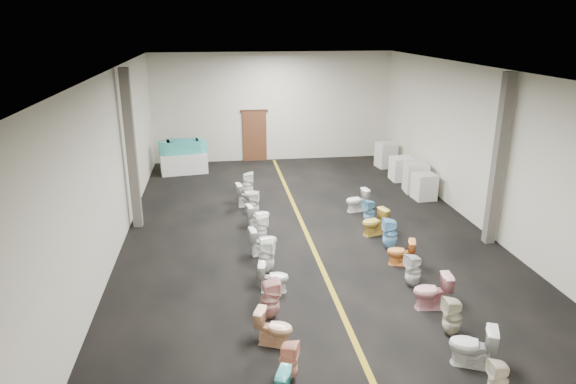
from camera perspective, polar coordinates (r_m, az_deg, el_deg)
name	(u,v)px	position (r m, az deg, el deg)	size (l,w,h in m)	color
floor	(305,230)	(14.68, 1.90, -4.24)	(16.00, 16.00, 0.00)	black
ceiling	(307,69)	(13.60, 2.10, 13.54)	(16.00, 16.00, 0.00)	black
wall_back	(273,107)	(21.74, -1.67, 9.40)	(10.00, 10.00, 0.00)	beige
wall_front	(416,308)	(6.76, 14.00, -12.43)	(10.00, 10.00, 0.00)	beige
wall_left	(116,160)	(14.02, -18.61, 3.39)	(16.00, 16.00, 0.00)	beige
wall_right	(479,147)	(15.61, 20.45, 4.66)	(16.00, 16.00, 0.00)	beige
aisle_stripe	(305,230)	(14.68, 1.90, -4.23)	(0.12, 15.60, 0.01)	olive
back_door	(255,136)	(21.83, -3.73, 6.20)	(1.00, 0.10, 2.10)	#562D19
door_frame	(254,111)	(21.64, -3.79, 8.98)	(1.15, 0.08, 0.10)	#331C11
column_left	(131,151)	(14.93, -17.02, 4.43)	(0.25, 0.25, 4.50)	#59544C
column_right	(498,161)	(14.23, 22.33, 3.17)	(0.25, 0.25, 4.50)	#59544C
display_table	(184,163)	(20.52, -11.49, 3.19)	(1.77, 0.88, 0.78)	white
bathtub	(183,146)	(20.36, -11.61, 5.03)	(1.85, 0.84, 0.55)	#3DB0AA
appliance_crate_a	(424,186)	(17.68, 14.90, 0.60)	(0.67, 0.67, 0.87)	beige
appliance_crate_b	(416,177)	(18.35, 14.00, 1.57)	(0.74, 0.74, 1.02)	beige
appliance_crate_c	(401,169)	(19.62, 12.50, 2.54)	(0.76, 0.76, 0.86)	white
appliance_crate_d	(386,155)	(21.27, 10.83, 4.07)	(0.70, 0.70, 1.00)	silver
toilet_left_1	(288,361)	(8.88, 0.05, -18.25)	(0.32, 0.33, 0.71)	#FAA88E
toilet_left_2	(274,328)	(9.67, -1.54, -14.83)	(0.39, 0.69, 0.70)	#FDC295
toilet_left_3	(270,299)	(10.41, -2.01, -11.79)	(0.38, 0.39, 0.84)	#E0A29C
toilet_left_4	(273,277)	(11.37, -1.63, -9.45)	(0.38, 0.66, 0.68)	white
toilet_left_5	(266,256)	(12.15, -2.42, -7.11)	(0.38, 0.39, 0.84)	white
toilet_left_6	(263,241)	(13.09, -2.78, -5.46)	(0.40, 0.71, 0.72)	white
toilet_left_7	(261,228)	(13.85, -3.05, -4.04)	(0.33, 0.34, 0.74)	white
toilet_left_8	(258,215)	(14.82, -3.35, -2.61)	(0.39, 0.68, 0.69)	white
toilet_left_9	(253,204)	(15.65, -3.88, -1.31)	(0.34, 0.35, 0.76)	white
toilet_left_10	(248,194)	(16.50, -4.50, -0.26)	(0.43, 0.76, 0.77)	silver
toilet_left_11	(247,184)	(17.35, -4.53, 0.84)	(0.39, 0.40, 0.86)	white
toilet_right_0	(498,380)	(9.13, 22.32, -18.77)	(0.31, 0.31, 0.68)	beige
toilet_right_1	(472,346)	(9.67, 19.78, -15.78)	(0.44, 0.77, 0.78)	silver
toilet_right_2	(452,317)	(10.38, 17.79, -13.05)	(0.35, 0.36, 0.78)	beige
toilet_right_3	(432,291)	(11.13, 15.69, -10.59)	(0.43, 0.76, 0.78)	pink
toilet_right_4	(413,270)	(11.88, 13.73, -8.47)	(0.35, 0.36, 0.77)	silver
toilet_right_5	(401,252)	(12.82, 12.42, -6.55)	(0.37, 0.66, 0.67)	#F6913F
toilet_right_6	(390,234)	(13.60, 11.28, -4.58)	(0.38, 0.39, 0.84)	#85C7F0
toilet_right_7	(374,222)	(14.43, 9.58, -3.33)	(0.42, 0.73, 0.75)	gold
toilet_right_8	(369,212)	(15.18, 9.02, -2.19)	(0.34, 0.34, 0.75)	#70ABCB
toilet_right_9	(357,200)	(16.12, 7.67, -0.93)	(0.40, 0.71, 0.72)	white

